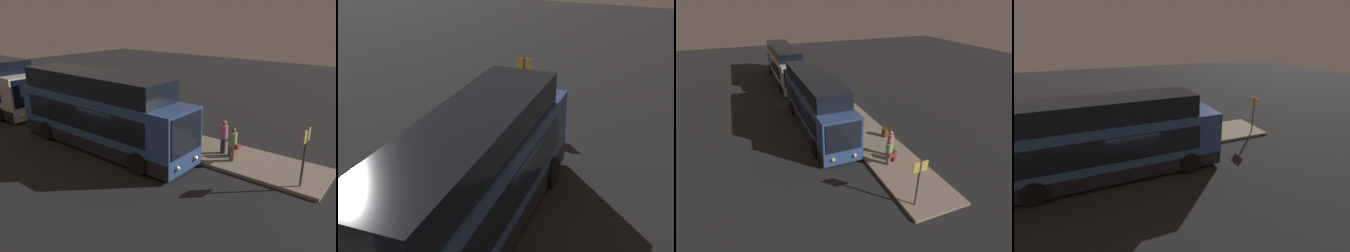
{
  "view_description": "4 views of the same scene",
  "coord_description": "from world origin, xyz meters",
  "views": [
    {
      "loc": [
        12.25,
        -10.7,
        6.9
      ],
      "look_at": [
        3.14,
        0.83,
        1.9
      ],
      "focal_mm": 35.0,
      "sensor_mm": 36.0,
      "label": 1
    },
    {
      "loc": [
        -11.27,
        -4.69,
        8.98
      ],
      "look_at": [
        3.14,
        0.83,
        1.9
      ],
      "focal_mm": 50.0,
      "sensor_mm": 36.0,
      "label": 2
    },
    {
      "loc": [
        16.77,
        -4.57,
        9.3
      ],
      "look_at": [
        3.14,
        0.83,
        1.9
      ],
      "focal_mm": 28.0,
      "sensor_mm": 36.0,
      "label": 3
    },
    {
      "loc": [
        -2.16,
        -12.03,
        7.12
      ],
      "look_at": [
        3.14,
        0.83,
        1.9
      ],
      "focal_mm": 28.0,
      "sensor_mm": 36.0,
      "label": 4
    }
  ],
  "objects": [
    {
      "name": "ground",
      "position": [
        0.0,
        0.0,
        0.0
      ],
      "size": [
        80.0,
        80.0,
        0.0
      ],
      "primitive_type": "plane",
      "color": "#232326"
    },
    {
      "name": "platform",
      "position": [
        0.0,
        3.2,
        0.08
      ],
      "size": [
        20.0,
        3.2,
        0.15
      ],
      "color": "gray",
      "rests_on": "ground"
    },
    {
      "name": "bus_lead",
      "position": [
        -1.04,
        0.23,
        1.81
      ],
      "size": [
        11.3,
        2.82,
        4.07
      ],
      "color": "#33518C",
      "rests_on": "ground"
    },
    {
      "name": "passenger_boarding",
      "position": [
        5.66,
        2.68,
        1.06
      ],
      "size": [
        0.59,
        0.42,
        1.69
      ],
      "rotation": [
        0.0,
        0.0,
        -1.67
      ],
      "color": "#6B604C",
      "rests_on": "platform"
    },
    {
      "name": "passenger_waiting",
      "position": [
        4.83,
        3.25,
        1.1
      ],
      "size": [
        0.55,
        0.55,
        1.75
      ],
      "rotation": [
        0.0,
        0.0,
        -2.54
      ],
      "color": "#2D2D33",
      "rests_on": "platform"
    },
    {
      "name": "suitcase",
      "position": [
        5.39,
        3.2,
        0.51
      ],
      "size": [
        0.4,
        0.19,
        0.95
      ],
      "color": "maroon",
      "rests_on": "platform"
    },
    {
      "name": "sign_post",
      "position": [
        9.07,
        2.18,
        1.81
      ],
      "size": [
        0.1,
        0.77,
        2.56
      ],
      "color": "#4C4C51",
      "rests_on": "platform"
    },
    {
      "name": "trash_bin",
      "position": [
        2.51,
        4.22,
        0.48
      ],
      "size": [
        0.44,
        0.44,
        0.65
      ],
      "color": "#593319",
      "rests_on": "platform"
    }
  ]
}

